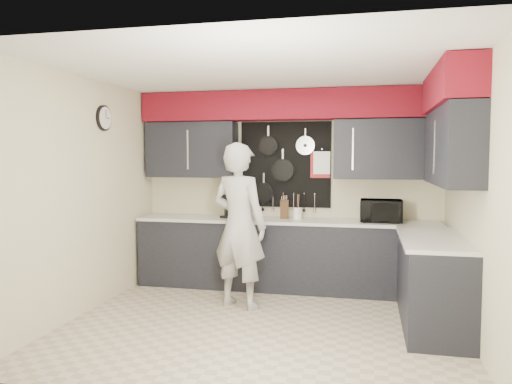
% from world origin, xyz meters
% --- Properties ---
extents(ground, '(4.00, 4.00, 0.00)m').
position_xyz_m(ground, '(0.00, 0.00, 0.00)').
color(ground, '#C6B09A').
rests_on(ground, ground).
extents(back_wall_assembly, '(4.00, 0.36, 2.60)m').
position_xyz_m(back_wall_assembly, '(0.01, 1.60, 2.01)').
color(back_wall_assembly, beige).
rests_on(back_wall_assembly, ground).
extents(right_wall_assembly, '(0.36, 3.50, 2.60)m').
position_xyz_m(right_wall_assembly, '(1.85, 0.26, 1.94)').
color(right_wall_assembly, beige).
rests_on(right_wall_assembly, ground).
extents(left_wall_assembly, '(0.05, 3.50, 2.60)m').
position_xyz_m(left_wall_assembly, '(-1.99, 0.02, 1.33)').
color(left_wall_assembly, beige).
rests_on(left_wall_assembly, ground).
extents(base_cabinets, '(3.95, 2.20, 0.92)m').
position_xyz_m(base_cabinets, '(0.49, 1.13, 0.46)').
color(base_cabinets, black).
rests_on(base_cabinets, ground).
extents(microwave, '(0.50, 0.34, 0.28)m').
position_xyz_m(microwave, '(1.20, 1.43, 1.06)').
color(microwave, black).
rests_on(microwave, base_cabinets).
extents(knife_block, '(0.13, 0.13, 0.24)m').
position_xyz_m(knife_block, '(-0.02, 1.49, 1.04)').
color(knife_block, '#381F11').
rests_on(knife_block, base_cabinets).
extents(utensil_crock, '(0.11, 0.11, 0.15)m').
position_xyz_m(utensil_crock, '(0.15, 1.49, 0.99)').
color(utensil_crock, white).
rests_on(utensil_crock, base_cabinets).
extents(coffee_maker, '(0.22, 0.25, 0.31)m').
position_xyz_m(coffee_maker, '(-0.76, 1.47, 1.08)').
color(coffee_maker, black).
rests_on(coffee_maker, base_cabinets).
extents(person, '(0.80, 0.66, 1.89)m').
position_xyz_m(person, '(-0.39, 0.56, 0.94)').
color(person, beige).
rests_on(person, ground).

